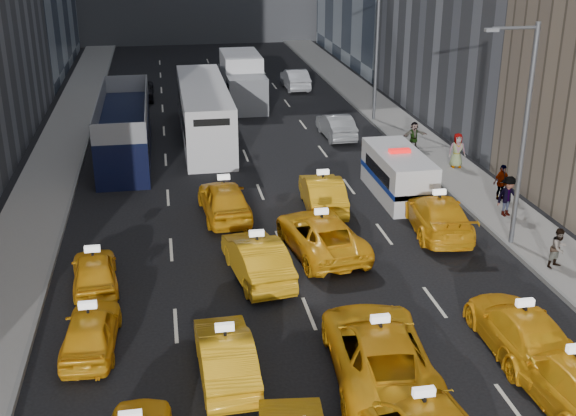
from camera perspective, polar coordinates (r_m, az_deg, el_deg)
name	(u,v)px	position (r m, az deg, el deg)	size (l,w,h in m)	color
sidewalk_west	(52,170)	(40.44, -18.15, 2.86)	(3.00, 90.00, 0.15)	gray
sidewalk_east	(428,150)	(42.68, 10.97, 4.53)	(3.00, 90.00, 0.15)	gray
curb_west	(80,168)	(40.25, -16.11, 3.02)	(0.15, 90.00, 0.18)	slate
curb_east	(404,151)	(42.19, 9.13, 4.48)	(0.15, 90.00, 0.18)	slate
streetlight_near	(522,130)	(29.47, 18.01, 5.90)	(2.15, 0.22, 9.00)	#595B60
streetlight_far	(375,47)	(47.63, 6.90, 12.55)	(2.15, 0.22, 9.00)	#595B60
taxi_7	(571,380)	(21.69, 21.48, -12.51)	(2.19, 5.38, 1.56)	#F9AB15
taxi_8	(91,331)	(23.38, -15.33, -9.32)	(1.60, 3.99, 1.36)	#F9AB15
taxi_9	(226,355)	(21.42, -4.95, -11.52)	(1.53, 4.40, 1.45)	#F9AB15
taxi_10	(378,350)	(21.54, 7.16, -11.07)	(2.76, 5.98, 1.66)	#F9AB15
taxi_11	(521,330)	(23.56, 17.94, -9.19)	(2.10, 5.18, 1.50)	#F9AB15
taxi_12	(95,271)	(27.06, -15.03, -4.84)	(1.58, 3.93, 1.34)	#F9AB15
taxi_13	(257,258)	(26.83, -2.46, -3.99)	(1.68, 4.83, 1.59)	#F9AB15
taxi_14	(321,234)	(28.90, 2.62, -2.08)	(2.56, 5.55, 1.54)	#F9AB15
taxi_15	(438,214)	(31.39, 11.73, -0.49)	(2.24, 5.50, 1.60)	#F9AB15
taxi_16	(224,199)	(32.39, -5.05, 0.69)	(1.98, 4.91, 1.67)	#F9AB15
taxi_17	(323,193)	(33.21, 2.75, 1.21)	(1.68, 4.81, 1.58)	#F9AB15
nypd_van	(398,175)	(35.02, 8.69, 2.58)	(2.40, 5.65, 2.39)	silver
double_decker	(125,127)	(41.59, -12.78, 6.25)	(3.13, 11.77, 3.40)	black
city_bus	(204,113)	(44.15, -6.65, 7.50)	(2.71, 12.97, 3.35)	silver
box_truck	(243,80)	(52.69, -3.60, 10.03)	(3.47, 7.95, 3.53)	white
misc_car_0	(336,126)	(44.58, 3.83, 6.51)	(1.55, 4.45, 1.47)	#929598
misc_car_1	(137,89)	(55.69, -11.85, 9.18)	(2.39, 5.18, 1.44)	black
misc_car_2	(233,68)	(62.38, -4.37, 10.98)	(2.25, 5.53, 1.60)	gray
misc_car_3	(203,82)	(56.96, -6.70, 9.84)	(1.87, 4.64, 1.58)	black
misc_car_4	(295,79)	(57.88, 0.56, 10.17)	(1.66, 4.77, 1.57)	#B7B9C0
pedestrian_1	(559,248)	(29.14, 20.61, -2.98)	(0.76, 0.42, 1.57)	gray
pedestrian_2	(508,196)	(33.44, 17.00, 0.90)	(1.19, 0.49, 1.84)	gray
pedestrian_3	(501,182)	(35.35, 16.50, 1.97)	(1.01, 0.46, 1.72)	gray
pedestrian_4	(457,150)	(39.50, 13.22, 4.47)	(0.90, 0.49, 1.85)	gray
pedestrian_5	(414,135)	(42.29, 9.93, 5.67)	(1.47, 0.42, 1.59)	gray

